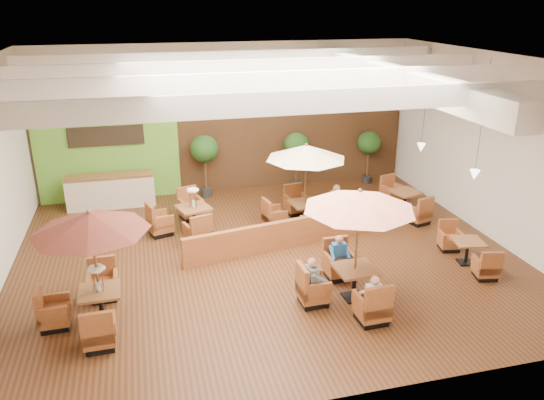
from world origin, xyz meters
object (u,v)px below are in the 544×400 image
object	(u,v)px
table_0	(90,244)
diner_4	(334,200)
booth_divider	(286,234)
topiary_0	(204,151)
diner_1	(339,253)
service_counter	(111,191)
table_3	(185,218)
diner_2	(314,276)
diner_0	(373,293)
diner_3	(315,215)
table_4	(467,252)
table_5	(404,202)
topiary_2	(369,145)
table_2	(306,171)
topiary_1	(296,147)
table_1	(355,222)

from	to	relation	value
table_0	diner_4	distance (m)	8.40
booth_divider	topiary_0	size ratio (longest dim) A/B	2.69
diner_1	diner_4	bearing A→B (deg)	-106.80
service_counter	booth_divider	bearing A→B (deg)	-42.94
topiary_0	diner_1	distance (m)	7.54
table_3	diner_2	distance (m)	5.63
diner_0	diner_2	xyz separation A→B (m)	(-1.06, 1.06, 0.02)
diner_3	diner_4	distance (m)	1.43
table_4	service_counter	bearing A→B (deg)	156.02
service_counter	diner_1	distance (m)	9.05
table_0	table_5	xyz separation A→B (m)	(9.89, 4.32, -1.59)
booth_divider	topiary_0	xyz separation A→B (m)	(-1.71, 4.94, 1.31)
diner_0	diner_1	size ratio (longest dim) A/B	1.00
service_counter	topiary_2	size ratio (longest dim) A/B	1.43
table_4	topiary_2	size ratio (longest dim) A/B	1.15
booth_divider	table_0	size ratio (longest dim) A/B	2.28
table_2	table_4	size ratio (longest dim) A/B	1.14
topiary_1	diner_0	distance (m)	9.23
topiary_2	diner_3	world-z (taller)	topiary_2
topiary_2	diner_0	distance (m)	9.97
diner_0	diner_2	bearing A→B (deg)	136.58
topiary_1	diner_0	size ratio (longest dim) A/B	3.01
table_4	topiary_2	distance (m)	7.23
table_0	table_5	distance (m)	10.91
service_counter	table_3	distance (m)	3.70
table_3	table_5	size ratio (longest dim) A/B	1.08
table_4	topiary_2	xyz separation A→B (m)	(0.14, 7.13, 1.23)
topiary_1	diner_1	world-z (taller)	topiary_1
table_0	diner_0	size ratio (longest dim) A/B	3.73
table_4	diner_2	distance (m)	4.93
table_1	diner_1	world-z (taller)	table_1
topiary_0	topiary_2	world-z (taller)	topiary_0
topiary_1	table_0	bearing A→B (deg)	-132.50
topiary_2	table_5	bearing A→B (deg)	-90.86
table_0	table_3	distance (m)	5.32
topiary_0	topiary_2	bearing A→B (deg)	0.00
booth_divider	topiary_1	distance (m)	5.39
table_4	diner_0	distance (m)	4.28
table_1	diner_3	xyz separation A→B (m)	(0.26, 3.59, -1.29)
table_5	topiary_0	distance (m)	7.33
service_counter	diner_3	size ratio (longest dim) A/B	3.63
diner_4	topiary_0	bearing A→B (deg)	45.67
booth_divider	diner_1	size ratio (longest dim) A/B	8.52
table_2	table_5	xyz separation A→B (m)	(3.67, 0.21, -1.49)
table_1	table_2	xyz separation A→B (m)	(0.26, 4.60, -0.19)
booth_divider	table_1	xyz separation A→B (m)	(0.78, -3.14, 1.62)
table_2	topiary_0	bearing A→B (deg)	120.09
table_3	topiary_2	xyz separation A→B (m)	(7.54, 3.08, 1.10)
table_1	topiary_0	size ratio (longest dim) A/B	1.23
table_5	table_4	bearing A→B (deg)	-107.02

